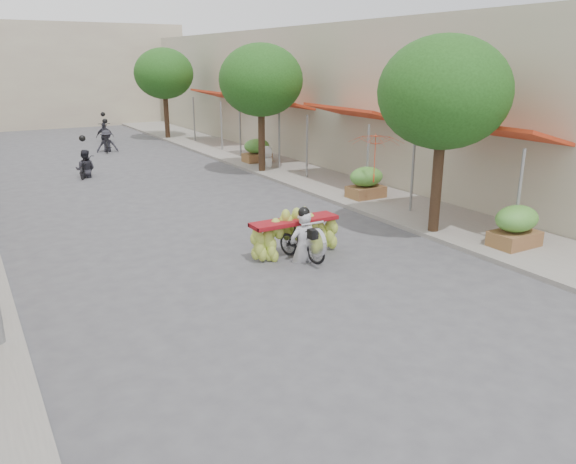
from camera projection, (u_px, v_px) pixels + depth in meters
The scene contains 16 objects.
ground at pixel (368, 344), 9.50m from camera, with size 120.00×120.00×0.00m, color #504F54.
sidewalk_right at pixel (283, 165), 25.22m from camera, with size 4.00×60.00×0.12m, color gray.
shophouse_row_right at pixel (387, 95), 25.94m from camera, with size 9.77×40.00×6.00m.
far_building at pixel (36, 75), 39.75m from camera, with size 20.00×6.00×7.00m, color #B8AA91.
street_tree_near at pixel (444, 93), 14.29m from camera, with size 3.40×3.40×5.25m.
street_tree_mid at pixel (261, 80), 22.52m from camera, with size 3.40×3.40×5.25m.
street_tree_far at pixel (164, 74), 32.40m from camera, with size 3.40×3.40×5.25m.
produce_crate_near at pixel (516, 223), 13.94m from camera, with size 1.20×0.88×1.16m.
produce_crate_mid at pixel (366, 180), 18.87m from camera, with size 1.20×0.88×1.16m.
produce_crate_far at pixel (257, 149), 25.46m from camera, with size 1.20×0.88×1.16m.
banana_motorbike at pixel (299, 228), 13.38m from camera, with size 2.23×1.75×2.25m.
market_umbrella at pixel (376, 133), 17.59m from camera, with size 2.18×2.18×1.59m.
pedestrian at pixel (267, 146), 24.07m from camera, with size 1.06×0.95×1.84m.
bg_motorbike_a at pixel (84, 158), 22.62m from camera, with size 1.13×1.55×1.95m.
bg_motorbike_b at pixel (106, 136), 28.75m from camera, with size 1.16×1.77×1.95m.
bg_motorbike_c at pixel (104, 128), 32.30m from camera, with size 1.07×1.91×1.95m.
Camera 1 is at (-5.48, -6.65, 4.63)m, focal length 35.00 mm.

